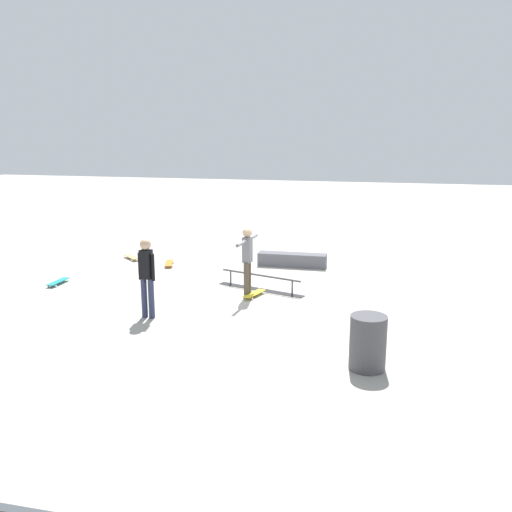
% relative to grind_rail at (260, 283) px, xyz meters
% --- Properties ---
extents(ground_plane, '(60.00, 60.00, 0.00)m').
position_rel_grind_rail_xyz_m(ground_plane, '(-0.10, 0.20, -0.18)').
color(ground_plane, '#ADA89E').
extents(grind_rail, '(2.39, 0.99, 0.41)m').
position_rel_grind_rail_xyz_m(grind_rail, '(0.00, 0.00, 0.00)').
color(grind_rail, black).
rests_on(grind_rail, ground_plane).
extents(skate_ledge, '(2.03, 0.47, 0.39)m').
position_rel_grind_rail_xyz_m(skate_ledge, '(-0.38, -2.64, 0.02)').
color(skate_ledge, '#595960').
rests_on(skate_ledge, ground_plane).
extents(skater_main, '(0.23, 1.38, 1.71)m').
position_rel_grind_rail_xyz_m(skater_main, '(0.19, 0.62, 0.82)').
color(skater_main, brown).
rests_on(skater_main, ground_plane).
extents(skateboard_main, '(0.44, 0.82, 0.09)m').
position_rel_grind_rail_xyz_m(skateboard_main, '(0.02, 0.59, -0.10)').
color(skateboard_main, yellow).
rests_on(skateboard_main, ground_plane).
extents(bystander_black_shirt, '(0.40, 0.24, 1.75)m').
position_rel_grind_rail_xyz_m(bystander_black_shirt, '(1.91, 2.60, 0.81)').
color(bystander_black_shirt, '#2D3351').
rests_on(bystander_black_shirt, ground_plane).
extents(loose_skateboard_orange, '(0.44, 0.82, 0.09)m').
position_rel_grind_rail_xyz_m(loose_skateboard_orange, '(3.23, -1.89, -0.10)').
color(loose_skateboard_orange, orange).
rests_on(loose_skateboard_orange, ground_plane).
extents(loose_skateboard_natural, '(0.73, 0.68, 0.09)m').
position_rel_grind_rail_xyz_m(loose_skateboard_natural, '(4.69, -2.38, -0.10)').
color(loose_skateboard_natural, tan).
rests_on(loose_skateboard_natural, ground_plane).
extents(loose_skateboard_teal, '(0.27, 0.80, 0.09)m').
position_rel_grind_rail_xyz_m(loose_skateboard_teal, '(5.31, 0.70, -0.10)').
color(loose_skateboard_teal, teal).
rests_on(loose_skateboard_teal, ground_plane).
extents(trash_bin, '(0.62, 0.62, 0.95)m').
position_rel_grind_rail_xyz_m(trash_bin, '(-2.81, 4.21, 0.30)').
color(trash_bin, '#47474C').
rests_on(trash_bin, ground_plane).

